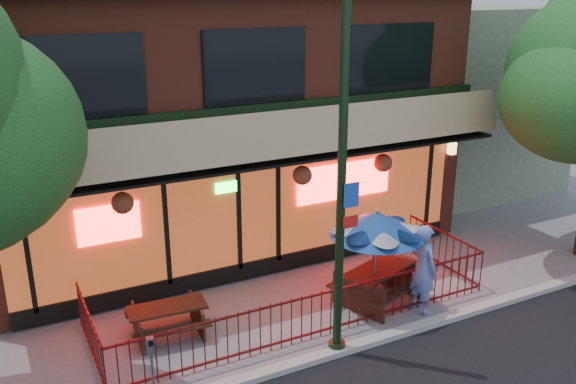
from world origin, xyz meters
The scene contains 11 objects.
ground centered at (0.00, 0.00, 0.00)m, with size 80.00×80.00×0.00m, color gray.
curb centered at (0.00, -0.50, 0.06)m, with size 80.00×0.25×0.12m, color #999993.
restaurant_building centered at (0.00, 7.11, 4.13)m, with size 12.96×9.49×8.05m.
neighbor_building centered at (9.00, 7.70, 3.00)m, with size 6.00×7.00×6.00m, color gray.
patio_fence centered at (0.00, 0.50, 0.63)m, with size 8.44×2.62×1.00m.
street_light centered at (0.00, -0.40, 3.15)m, with size 0.43×0.32×7.00m.
picnic_table_left centered at (-2.70, 1.61, 0.43)m, with size 1.62×1.30×0.65m.
picnic_table_right centered at (1.85, 0.87, 0.53)m, with size 2.25×1.98×0.80m.
patio_umbrella centered at (1.60, 0.70, 1.95)m, with size 2.00×1.99×2.28m.
pedestrian centered at (2.41, 0.10, 0.99)m, with size 0.73×0.48×1.99m, color #5E77BD.
parking_meter_near centered at (-3.55, -0.48, 0.92)m, with size 0.14×0.12×1.36m.
Camera 1 is at (-5.42, -8.94, 6.66)m, focal length 38.00 mm.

